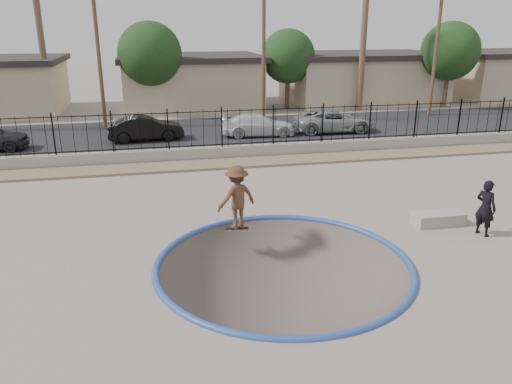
{
  "coord_description": "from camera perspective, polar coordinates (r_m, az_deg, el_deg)",
  "views": [
    {
      "loc": [
        -3.27,
        -12.74,
        6.22
      ],
      "look_at": [
        -0.12,
        2.0,
        1.08
      ],
      "focal_mm": 35.0,
      "sensor_mm": 36.0,
      "label": 1
    }
  ],
  "objects": [
    {
      "name": "street_tree_left",
      "position": [
        35.8,
        -12.03,
        15.17
      ],
      "size": [
        4.32,
        4.32,
        6.36
      ],
      "color": "#473323",
      "rests_on": "ground"
    },
    {
      "name": "utility_pole_left",
      "position": [
        31.89,
        -17.59,
        15.25
      ],
      "size": [
        1.7,
        0.24,
        9.0
      ],
      "color": "#473323",
      "rests_on": "ground"
    },
    {
      "name": "house_east",
      "position": [
        43.08,
        11.94,
        12.76
      ],
      "size": [
        12.6,
        8.6,
        3.9
      ],
      "color": "tan",
      "rests_on": "ground"
    },
    {
      "name": "street_tree_right",
      "position": [
        41.32,
        21.32,
        14.77
      ],
      "size": [
        4.32,
        4.32,
        6.36
      ],
      "color": "#473323",
      "rests_on": "ground"
    },
    {
      "name": "house_center",
      "position": [
        39.6,
        -7.43,
        12.51
      ],
      "size": [
        10.6,
        8.6,
        3.9
      ],
      "color": "tan",
      "rests_on": "ground"
    },
    {
      "name": "ground",
      "position": [
        26.01,
        -4.35,
        2.41
      ],
      "size": [
        120.0,
        120.0,
        2.2
      ],
      "primitive_type": "cube",
      "color": "gray",
      "rests_on": "ground"
    },
    {
      "name": "palm_mid",
      "position": [
        37.35,
        -23.67,
        18.05
      ],
      "size": [
        2.3,
        2.3,
        9.3
      ],
      "color": "brown",
      "rests_on": "ground"
    },
    {
      "name": "palm_right",
      "position": [
        37.96,
        12.43,
        20.08
      ],
      "size": [
        2.3,
        2.3,
        10.3
      ],
      "color": "brown",
      "rests_on": "ground"
    },
    {
      "name": "skateboard",
      "position": [
        15.8,
        -2.17,
        -4.18
      ],
      "size": [
        0.74,
        0.29,
        0.06
      ],
      "rotation": [
        0.0,
        0.0,
        -0.15
      ],
      "color": "black",
      "rests_on": "ground"
    },
    {
      "name": "utility_pole_right",
      "position": [
        37.16,
        19.93,
        15.4
      ],
      "size": [
        1.7,
        0.24,
        9.0
      ],
      "color": "#473323",
      "rests_on": "ground"
    },
    {
      "name": "concrete_ledge",
      "position": [
        17.21,
        20.1,
        -2.87
      ],
      "size": [
        1.62,
        0.74,
        0.4
      ],
      "primitive_type": "cube",
      "rotation": [
        0.0,
        0.0,
        -0.02
      ],
      "color": "gray",
      "rests_on": "ground"
    },
    {
      "name": "bowl_pit",
      "position": [
        13.68,
        3.16,
        -8.26
      ],
      "size": [
        6.84,
        6.84,
        1.8
      ],
      "primitive_type": null,
      "color": "#52473F",
      "rests_on": "ground"
    },
    {
      "name": "coping_ring",
      "position": [
        13.68,
        3.16,
        -8.26
      ],
      "size": [
        7.04,
        7.04,
        0.2
      ],
      "primitive_type": "torus",
      "color": "#2C4990",
      "rests_on": "ground"
    },
    {
      "name": "skater",
      "position": [
        15.45,
        -2.22,
        -0.91
      ],
      "size": [
        1.49,
        1.18,
        2.02
      ],
      "primitive_type": "imported",
      "rotation": [
        0.0,
        0.0,
        3.53
      ],
      "color": "brown",
      "rests_on": "ground"
    },
    {
      "name": "car_c",
      "position": [
        28.83,
        0.24,
        7.68
      ],
      "size": [
        4.35,
        2.0,
        1.23
      ],
      "primitive_type": "imported",
      "rotation": [
        0.0,
        0.0,
        1.51
      ],
      "color": "silver",
      "rests_on": "street"
    },
    {
      "name": "car_b",
      "position": [
        28.28,
        -12.53,
        7.13
      ],
      "size": [
        4.19,
        1.8,
        1.34
      ],
      "primitive_type": "imported",
      "rotation": [
        0.0,
        0.0,
        1.67
      ],
      "color": "black",
      "rests_on": "street"
    },
    {
      "name": "house_east_far",
      "position": [
        50.36,
        27.03,
        11.99
      ],
      "size": [
        11.6,
        8.6,
        3.9
      ],
      "color": "tan",
      "rests_on": "ground"
    },
    {
      "name": "rock_strip",
      "position": [
        23.02,
        -3.45,
        3.25
      ],
      "size": [
        42.0,
        1.6,
        0.11
      ],
      "primitive_type": "cube",
      "color": "#8D785C",
      "rests_on": "ground"
    },
    {
      "name": "car_d",
      "position": [
        30.21,
        8.83,
        8.04
      ],
      "size": [
        4.76,
        2.3,
        1.31
      ],
      "primitive_type": "imported",
      "rotation": [
        0.0,
        0.0,
        1.54
      ],
      "color": "#9A9FA2",
      "rests_on": "street"
    },
    {
      "name": "fence",
      "position": [
        23.74,
        -3.93,
        7.31
      ],
      "size": [
        40.0,
        0.04,
        1.8
      ],
      "color": "black",
      "rests_on": "retaining_wall"
    },
    {
      "name": "videographer",
      "position": [
        16.68,
        24.76,
        -1.66
      ],
      "size": [
        0.64,
        0.75,
        1.76
      ],
      "primitive_type": "imported",
      "rotation": [
        0.0,
        0.0,
        1.97
      ],
      "color": "black",
      "rests_on": "ground"
    },
    {
      "name": "street_tree_mid",
      "position": [
        38.22,
        3.68,
        15.2
      ],
      "size": [
        3.96,
        3.96,
        5.83
      ],
      "color": "#473323",
      "rests_on": "ground"
    },
    {
      "name": "street",
      "position": [
        30.55,
        -5.7,
        7.01
      ],
      "size": [
        90.0,
        8.0,
        0.04
      ],
      "primitive_type": "cube",
      "color": "black",
      "rests_on": "ground"
    },
    {
      "name": "retaining_wall",
      "position": [
        24.01,
        -3.87,
        4.5
      ],
      "size": [
        42.0,
        0.45,
        0.6
      ],
      "primitive_type": "cube",
      "color": "gray",
      "rests_on": "ground"
    },
    {
      "name": "utility_pole_mid",
      "position": [
        32.59,
        0.88,
        16.59
      ],
      "size": [
        1.7,
        0.24,
        9.5
      ],
      "color": "#473323",
      "rests_on": "ground"
    }
  ]
}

